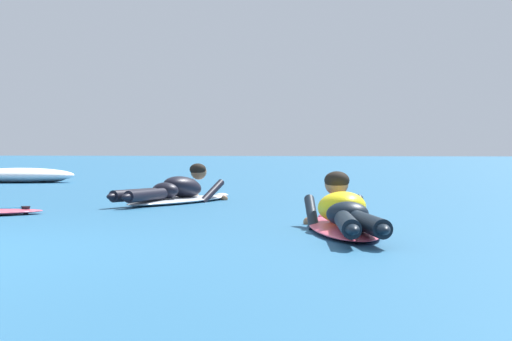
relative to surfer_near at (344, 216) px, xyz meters
The scene contains 4 objects.
ground_plane 8.45m from the surfer_near, 112.19° to the left, with size 120.00×120.00×0.00m, color #235B84.
surfer_near is the anchor object (origin of this frame).
surfer_far 4.40m from the surfer_near, 123.25° to the left, with size 1.12×2.58×0.53m.
whitewater_mid_left 12.17m from the surfer_near, 126.67° to the left, with size 2.29×1.39×0.29m.
Camera 1 is at (3.82, -5.36, 0.70)m, focal length 64.96 mm.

